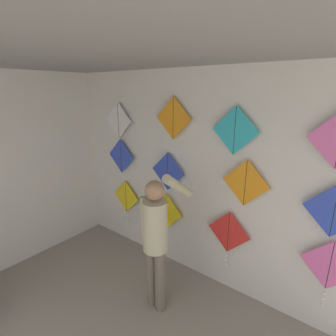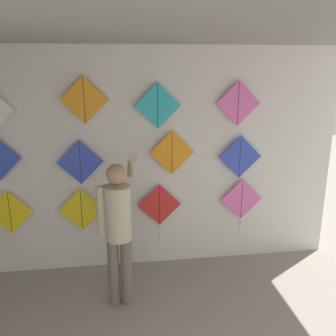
{
  "view_description": "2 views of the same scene",
  "coord_description": "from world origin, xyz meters",
  "px_view_note": "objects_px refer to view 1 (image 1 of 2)",
  "views": [
    {
      "loc": [
        1.59,
        1.32,
        2.54
      ],
      "look_at": [
        -0.36,
        3.81,
        1.59
      ],
      "focal_mm": 28.0,
      "sensor_mm": 36.0,
      "label": 1
    },
    {
      "loc": [
        -0.1,
        -0.39,
        2.63
      ],
      "look_at": [
        0.48,
        3.81,
        1.4
      ],
      "focal_mm": 40.0,
      "sensor_mm": 36.0,
      "label": 2
    }
  ],
  "objects_px": {
    "kite_1": "(166,211)",
    "kite_4": "(121,156)",
    "kite_6": "(245,183)",
    "kite_7": "(334,211)",
    "kite_10": "(235,131)",
    "kite_9": "(173,118)",
    "kite_3": "(329,269)",
    "kite_0": "(126,199)",
    "kite_2": "(228,235)",
    "shopkeeper": "(156,235)",
    "kite_8": "(118,120)",
    "kite_5": "(168,172)"
  },
  "relations": [
    {
      "from": "kite_6",
      "to": "kite_2",
      "type": "bearing_deg",
      "value": -179.64
    },
    {
      "from": "kite_3",
      "to": "kite_10",
      "type": "distance_m",
      "value": 1.69
    },
    {
      "from": "kite_4",
      "to": "kite_10",
      "type": "xyz_separation_m",
      "value": [
        1.89,
        0.0,
        0.58
      ]
    },
    {
      "from": "kite_2",
      "to": "kite_3",
      "type": "height_order",
      "value": "kite_3"
    },
    {
      "from": "kite_1",
      "to": "shopkeeper",
      "type": "bearing_deg",
      "value": -59.3
    },
    {
      "from": "kite_2",
      "to": "kite_1",
      "type": "bearing_deg",
      "value": 179.94
    },
    {
      "from": "kite_5",
      "to": "kite_9",
      "type": "height_order",
      "value": "kite_9"
    },
    {
      "from": "kite_0",
      "to": "kite_6",
      "type": "xyz_separation_m",
      "value": [
        1.99,
        0.0,
        0.72
      ]
    },
    {
      "from": "kite_1",
      "to": "kite_3",
      "type": "height_order",
      "value": "kite_3"
    },
    {
      "from": "kite_10",
      "to": "kite_9",
      "type": "bearing_deg",
      "value": 180.0
    },
    {
      "from": "kite_3",
      "to": "kite_6",
      "type": "xyz_separation_m",
      "value": [
        -0.93,
        0.0,
        0.7
      ]
    },
    {
      "from": "kite_6",
      "to": "kite_8",
      "type": "relative_size",
      "value": 1.0
    },
    {
      "from": "kite_3",
      "to": "kite_4",
      "type": "bearing_deg",
      "value": 179.98
    },
    {
      "from": "kite_0",
      "to": "kite_8",
      "type": "bearing_deg",
      "value": 179.33
    },
    {
      "from": "kite_4",
      "to": "kite_9",
      "type": "bearing_deg",
      "value": 0.0
    },
    {
      "from": "kite_6",
      "to": "kite_7",
      "type": "height_order",
      "value": "kite_6"
    },
    {
      "from": "kite_1",
      "to": "kite_10",
      "type": "distance_m",
      "value": 1.6
    },
    {
      "from": "kite_1",
      "to": "kite_8",
      "type": "bearing_deg",
      "value": 180.0
    },
    {
      "from": "kite_6",
      "to": "shopkeeper",
      "type": "bearing_deg",
      "value": -131.93
    },
    {
      "from": "kite_9",
      "to": "kite_10",
      "type": "distance_m",
      "value": 0.86
    },
    {
      "from": "kite_1",
      "to": "kite_2",
      "type": "relative_size",
      "value": 0.73
    },
    {
      "from": "kite_1",
      "to": "kite_5",
      "type": "height_order",
      "value": "kite_5"
    },
    {
      "from": "kite_5",
      "to": "kite_10",
      "type": "relative_size",
      "value": 1.0
    },
    {
      "from": "kite_1",
      "to": "kite_4",
      "type": "distance_m",
      "value": 1.15
    },
    {
      "from": "kite_0",
      "to": "kite_2",
      "type": "xyz_separation_m",
      "value": [
        1.84,
        0.0,
        -0.0
      ]
    },
    {
      "from": "kite_5",
      "to": "kite_8",
      "type": "bearing_deg",
      "value": 180.0
    },
    {
      "from": "shopkeeper",
      "to": "kite_5",
      "type": "xyz_separation_m",
      "value": [
        -0.43,
        0.76,
        0.47
      ]
    },
    {
      "from": "kite_2",
      "to": "kite_8",
      "type": "distance_m",
      "value": 2.31
    },
    {
      "from": "kite_5",
      "to": "kite_7",
      "type": "distance_m",
      "value": 1.99
    },
    {
      "from": "kite_10",
      "to": "kite_5",
      "type": "bearing_deg",
      "value": 180.0
    },
    {
      "from": "kite_3",
      "to": "kite_10",
      "type": "bearing_deg",
      "value": 179.95
    },
    {
      "from": "kite_7",
      "to": "kite_9",
      "type": "bearing_deg",
      "value": 180.0
    },
    {
      "from": "kite_4",
      "to": "kite_0",
      "type": "bearing_deg",
      "value": -0.81
    },
    {
      "from": "kite_4",
      "to": "kite_5",
      "type": "relative_size",
      "value": 1.0
    },
    {
      "from": "kite_9",
      "to": "kite_10",
      "type": "relative_size",
      "value": 1.0
    },
    {
      "from": "kite_0",
      "to": "kite_1",
      "type": "relative_size",
      "value": 1.38
    },
    {
      "from": "kite_5",
      "to": "shopkeeper",
      "type": "bearing_deg",
      "value": -60.65
    },
    {
      "from": "kite_1",
      "to": "kite_10",
      "type": "relative_size",
      "value": 1.0
    },
    {
      "from": "kite_5",
      "to": "kite_9",
      "type": "distance_m",
      "value": 0.74
    },
    {
      "from": "kite_3",
      "to": "kite_4",
      "type": "xyz_separation_m",
      "value": [
        -2.99,
        0.0,
        0.7
      ]
    },
    {
      "from": "kite_3",
      "to": "kite_5",
      "type": "xyz_separation_m",
      "value": [
        -2.05,
        0.0,
        0.62
      ]
    },
    {
      "from": "kite_7",
      "to": "kite_3",
      "type": "bearing_deg",
      "value": -1.06
    },
    {
      "from": "kite_0",
      "to": "kite_7",
      "type": "relative_size",
      "value": 1.38
    },
    {
      "from": "kite_1",
      "to": "kite_4",
      "type": "bearing_deg",
      "value": 180.0
    },
    {
      "from": "shopkeeper",
      "to": "kite_0",
      "type": "height_order",
      "value": "shopkeeper"
    },
    {
      "from": "shopkeeper",
      "to": "kite_7",
      "type": "distance_m",
      "value": 1.8
    },
    {
      "from": "kite_2",
      "to": "kite_4",
      "type": "height_order",
      "value": "kite_4"
    },
    {
      "from": "kite_0",
      "to": "kite_4",
      "type": "height_order",
      "value": "kite_4"
    },
    {
      "from": "kite_1",
      "to": "kite_8",
      "type": "height_order",
      "value": "kite_8"
    },
    {
      "from": "shopkeeper",
      "to": "kite_7",
      "type": "height_order",
      "value": "shopkeeper"
    }
  ]
}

